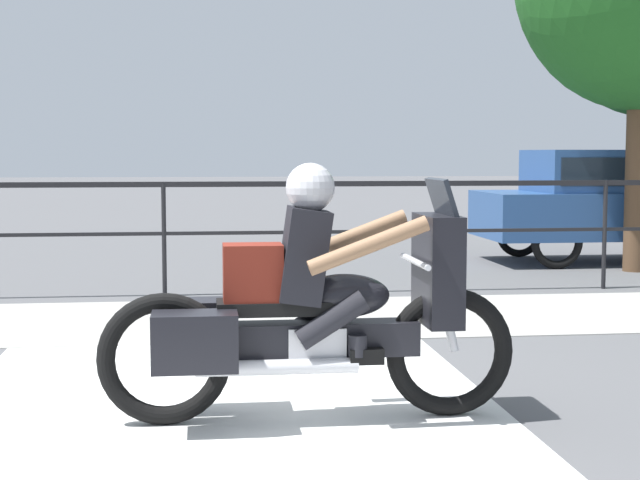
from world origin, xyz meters
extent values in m
plane|color=#565659|center=(0.00, 0.00, 0.00)|extent=(120.00, 120.00, 0.00)
cube|color=#A8A59E|center=(0.00, 3.40, 0.01)|extent=(44.00, 2.40, 0.01)
cube|color=silver|center=(0.55, -0.20, 0.00)|extent=(3.43, 6.00, 0.01)
cube|color=black|center=(0.00, 5.01, 1.25)|extent=(36.00, 0.04, 0.06)
cube|color=black|center=(0.00, 5.01, 0.70)|extent=(36.00, 0.03, 0.04)
cylinder|color=black|center=(0.00, 5.01, 0.64)|extent=(0.05, 0.05, 1.28)
cylinder|color=black|center=(5.10, 5.01, 0.64)|extent=(0.05, 0.05, 1.28)
torus|color=black|center=(1.89, -0.22, 0.39)|extent=(0.78, 0.11, 0.78)
torus|color=black|center=(0.18, -0.22, 0.39)|extent=(0.78, 0.11, 0.78)
cube|color=black|center=(1.04, -0.22, 0.49)|extent=(1.30, 0.22, 0.20)
cube|color=silver|center=(1.07, -0.22, 0.44)|extent=(0.34, 0.26, 0.26)
ellipsoid|color=black|center=(1.24, -0.22, 0.75)|extent=(0.55, 0.30, 0.26)
cube|color=black|center=(0.87, -0.22, 0.69)|extent=(0.75, 0.28, 0.08)
cube|color=black|center=(1.81, -0.22, 0.90)|extent=(0.20, 0.56, 0.65)
cube|color=#1E232B|center=(1.83, -0.22, 1.32)|extent=(0.10, 0.48, 0.24)
cylinder|color=silver|center=(1.67, -0.22, 0.95)|extent=(0.04, 0.70, 0.04)
cylinder|color=silver|center=(0.83, -0.38, 0.36)|extent=(0.94, 0.09, 0.09)
cube|color=black|center=(0.36, -0.46, 0.54)|extent=(0.48, 0.28, 0.33)
cube|color=black|center=(0.36, 0.02, 0.54)|extent=(0.48, 0.28, 0.33)
cylinder|color=silver|center=(1.86, -0.22, 0.64)|extent=(0.18, 0.06, 0.50)
cube|color=black|center=(1.00, -0.22, 0.99)|extent=(0.31, 0.36, 0.58)
sphere|color=#8C6647|center=(1.04, -0.22, 1.37)|extent=(0.23, 0.23, 0.23)
sphere|color=#B7B7BC|center=(1.04, -0.22, 1.39)|extent=(0.29, 0.29, 0.29)
cylinder|color=black|center=(1.15, -0.37, 0.63)|extent=(0.44, 0.13, 0.34)
cylinder|color=black|center=(1.30, -0.37, 0.47)|extent=(0.11, 0.11, 0.13)
cube|color=black|center=(1.35, -0.37, 0.41)|extent=(0.20, 0.10, 0.09)
cylinder|color=black|center=(1.15, -0.07, 0.63)|extent=(0.44, 0.13, 0.34)
cylinder|color=black|center=(1.30, -0.07, 0.47)|extent=(0.11, 0.11, 0.13)
cube|color=black|center=(1.35, -0.07, 0.41)|extent=(0.20, 0.10, 0.09)
cylinder|color=#8C6647|center=(1.34, -0.52, 1.07)|extent=(0.70, 0.09, 0.33)
cylinder|color=#8C6647|center=(1.34, 0.08, 1.07)|extent=(0.70, 0.09, 0.33)
cube|color=maroon|center=(0.70, -0.22, 0.89)|extent=(0.35, 0.25, 0.34)
cube|color=#284C84|center=(6.56, 7.76, 0.70)|extent=(4.19, 1.73, 0.66)
cube|color=#284C84|center=(6.31, 7.76, 1.33)|extent=(2.18, 1.52, 0.61)
cube|color=#19232D|center=(6.31, 7.76, 1.33)|extent=(2.01, 1.56, 0.39)
torus|color=black|center=(5.26, 6.96, 0.37)|extent=(0.73, 0.11, 0.73)
torus|color=black|center=(5.26, 8.55, 0.37)|extent=(0.73, 0.11, 0.73)
cylinder|color=brown|center=(6.22, 6.60, 1.31)|extent=(0.32, 0.32, 2.61)
camera|label=1|loc=(0.40, -5.91, 1.59)|focal=55.00mm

